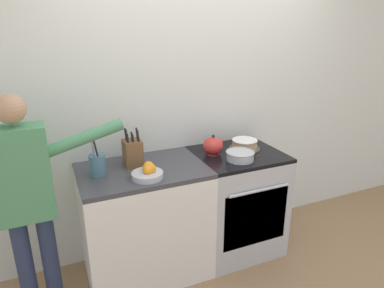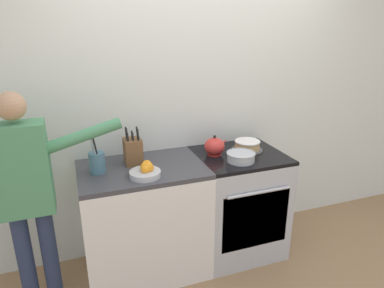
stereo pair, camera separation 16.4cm
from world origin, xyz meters
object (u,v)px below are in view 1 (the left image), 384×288
utensil_crock (97,164)px  person_baker (27,192)px  stove_range (236,201)px  fruit_bowl (148,172)px  mixing_bowl (240,156)px  tea_kettle (213,146)px  knife_block (133,152)px  layer_cake (245,145)px

utensil_crock → person_baker: 0.48m
stove_range → fruit_bowl: (-0.83, -0.16, 0.50)m
mixing_bowl → person_baker: person_baker is taller
stove_range → person_baker: 1.69m
tea_kettle → knife_block: bearing=176.9°
tea_kettle → fruit_bowl: bearing=-160.1°
mixing_bowl → knife_block: 0.84m
stove_range → fruit_bowl: fruit_bowl is taller
fruit_bowl → person_baker: size_ratio=0.14×
mixing_bowl → utensil_crock: utensil_crock is taller
layer_cake → knife_block: knife_block is taller
knife_block → fruit_bowl: size_ratio=1.32×
stove_range → utensil_crock: 1.28m
utensil_crock → stove_range: bearing=-0.9°
knife_block → person_baker: 0.77m
knife_block → utensil_crock: 0.29m
knife_block → fruit_bowl: (0.04, -0.26, -0.06)m
person_baker → layer_cake: bearing=13.9°
stove_range → fruit_bowl: size_ratio=4.12×
tea_kettle → mixing_bowl: tea_kettle is taller
tea_kettle → person_baker: 1.43m
knife_block → fruit_bowl: 0.27m
fruit_bowl → stove_range: bearing=11.2°
layer_cake → person_baker: (-1.72, -0.15, -0.03)m
person_baker → tea_kettle: bearing=15.2°
tea_kettle → knife_block: 0.67m
knife_block → utensil_crock: (-0.28, -0.08, -0.02)m
mixing_bowl → utensil_crock: bearing=171.5°
fruit_bowl → tea_kettle: bearing=19.9°
fruit_bowl → person_baker: (-0.78, 0.07, -0.03)m
stove_range → layer_cake: size_ratio=3.46×
fruit_bowl → knife_block: bearing=98.5°
tea_kettle → utensil_crock: bearing=-177.2°
stove_range → knife_block: (-0.87, 0.10, 0.56)m
knife_block → fruit_bowl: bearing=-81.5°
tea_kettle → person_baker: (-1.42, -0.15, -0.06)m
fruit_bowl → layer_cake: bearing=13.5°
layer_cake → person_baker: bearing=-175.0°
layer_cake → utensil_crock: size_ratio=0.76×
layer_cake → fruit_bowl: fruit_bowl is taller
fruit_bowl → mixing_bowl: bearing=1.4°
layer_cake → tea_kettle: tea_kettle is taller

